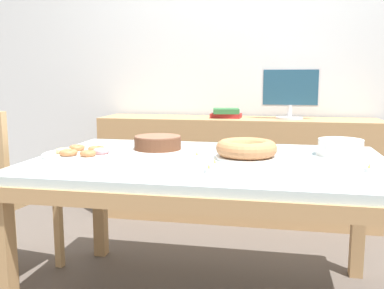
# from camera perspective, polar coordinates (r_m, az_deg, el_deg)

# --- Properties ---
(wall_back) EXTENTS (8.00, 0.10, 2.60)m
(wall_back) POSITION_cam_1_polar(r_m,az_deg,el_deg) (3.61, 6.61, 11.98)
(wall_back) COLOR silver
(wall_back) RESTS_ON ground
(dining_table) EXTENTS (1.64, 1.07, 0.73)m
(dining_table) POSITION_cam_1_polar(r_m,az_deg,el_deg) (1.99, 2.34, -4.17)
(dining_table) COLOR silver
(dining_table) RESTS_ON ground
(sideboard) EXTENTS (2.12, 0.44, 0.79)m
(sideboard) POSITION_cam_1_polar(r_m,az_deg,el_deg) (3.37, 5.92, -3.20)
(sideboard) COLOR tan
(sideboard) RESTS_ON ground
(computer_monitor) EXTENTS (0.42, 0.20, 0.38)m
(computer_monitor) POSITION_cam_1_polar(r_m,az_deg,el_deg) (3.29, 12.96, 6.63)
(computer_monitor) COLOR silver
(computer_monitor) RESTS_ON sideboard
(book_stack) EXTENTS (0.24, 0.21, 0.07)m
(book_stack) POSITION_cam_1_polar(r_m,az_deg,el_deg) (3.32, 4.56, 4.19)
(book_stack) COLOR maroon
(book_stack) RESTS_ON sideboard
(cake_chocolate_round) EXTENTS (0.28, 0.28, 0.08)m
(cake_chocolate_round) POSITION_cam_1_polar(r_m,az_deg,el_deg) (2.17, -4.59, 0.05)
(cake_chocolate_round) COLOR white
(cake_chocolate_round) RESTS_ON dining_table
(cake_golden_bundt) EXTENTS (0.28, 0.28, 0.09)m
(cake_golden_bundt) POSITION_cam_1_polar(r_m,az_deg,el_deg) (1.99, 7.26, -0.66)
(cake_golden_bundt) COLOR white
(cake_golden_bundt) RESTS_ON dining_table
(pastry_platter) EXTENTS (0.37, 0.37, 0.04)m
(pastry_platter) POSITION_cam_1_polar(r_m,az_deg,el_deg) (2.11, -14.43, -1.14)
(pastry_platter) COLOR white
(pastry_platter) RESTS_ON dining_table
(plate_stack) EXTENTS (0.21, 0.21, 0.08)m
(plate_stack) POSITION_cam_1_polar(r_m,az_deg,el_deg) (2.17, 19.19, -0.37)
(plate_stack) COLOR white
(plate_stack) RESTS_ON dining_table
(tealight_left_edge) EXTENTS (0.04, 0.04, 0.04)m
(tealight_left_edge) POSITION_cam_1_polar(r_m,az_deg,el_deg) (1.79, 3.06, -2.70)
(tealight_left_edge) COLOR silver
(tealight_left_edge) RESTS_ON dining_table
(tealight_right_edge) EXTENTS (0.04, 0.04, 0.04)m
(tealight_right_edge) POSITION_cam_1_polar(r_m,az_deg,el_deg) (1.69, 2.26, -3.41)
(tealight_right_edge) COLOR silver
(tealight_right_edge) RESTS_ON dining_table
(tealight_centre) EXTENTS (0.04, 0.04, 0.04)m
(tealight_centre) POSITION_cam_1_polar(r_m,az_deg,el_deg) (1.98, 0.66, -1.59)
(tealight_centre) COLOR silver
(tealight_centre) RESTS_ON dining_table
(tealight_near_cakes) EXTENTS (0.04, 0.04, 0.04)m
(tealight_near_cakes) POSITION_cam_1_polar(r_m,az_deg,el_deg) (1.83, 22.53, -3.11)
(tealight_near_cakes) COLOR silver
(tealight_near_cakes) RESTS_ON dining_table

